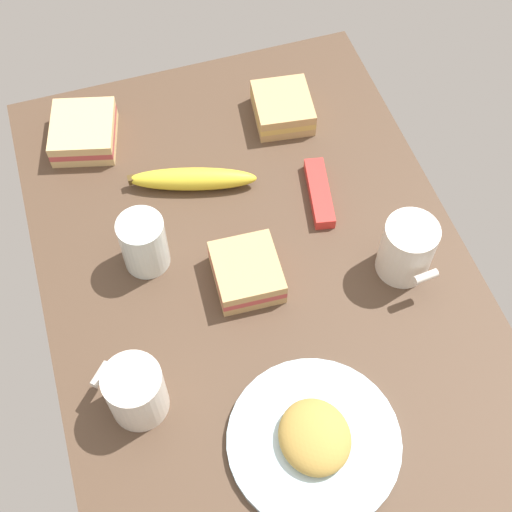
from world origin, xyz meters
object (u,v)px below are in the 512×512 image
object	(u,v)px
plate_of_food	(314,439)
coffee_mug_milky	(407,248)
sandwich_side	(84,132)
sandwich_main	(247,272)
banana	(192,179)
sandwich_extra	(283,108)
snack_bar	(319,193)
coffee_mug_black	(136,391)
glass_of_milk	(144,245)

from	to	relation	value
plate_of_food	coffee_mug_milky	world-z (taller)	coffee_mug_milky
coffee_mug_milky	sandwich_side	bearing A→B (deg)	-133.74
sandwich_main	banana	world-z (taller)	sandwich_main
sandwich_extra	banana	xyz separation A→B (cm)	(10.02, -18.73, -0.35)
coffee_mug_milky	banana	world-z (taller)	coffee_mug_milky
sandwich_side	snack_bar	bearing A→B (deg)	55.58
plate_of_food	sandwich_extra	size ratio (longest dim) A/B	1.96
coffee_mug_black	glass_of_milk	distance (cm)	22.94
coffee_mug_black	snack_bar	bearing A→B (deg)	126.03
sandwich_main	glass_of_milk	bearing A→B (deg)	-120.38
coffee_mug_milky	banana	size ratio (longest dim) A/B	0.48
sandwich_side	coffee_mug_black	bearing A→B (deg)	-1.67
sandwich_side	snack_bar	size ratio (longest dim) A/B	1.07
banana	coffee_mug_black	bearing A→B (deg)	-25.79
plate_of_food	glass_of_milk	distance (cm)	37.16
coffee_mug_milky	sandwich_side	xyz separation A→B (cm)	(-39.27, -41.05, -2.93)
coffee_mug_milky	sandwich_main	xyz separation A→B (cm)	(-4.87, -22.98, -2.93)
coffee_mug_milky	sandwich_side	size ratio (longest dim) A/B	0.73
coffee_mug_black	sandwich_extra	size ratio (longest dim) A/B	0.81
sandwich_extra	snack_bar	size ratio (longest dim) A/B	0.91
sandwich_main	snack_bar	bearing A→B (deg)	125.83
sandwich_main	sandwich_side	distance (cm)	38.86
glass_of_milk	snack_bar	bearing A→B (deg)	96.76
coffee_mug_black	glass_of_milk	xyz separation A→B (cm)	(-22.11, 6.08, -0.58)
sandwich_main	banana	distance (cm)	19.76
coffee_mug_black	glass_of_milk	size ratio (longest dim) A/B	0.99
sandwich_side	glass_of_milk	size ratio (longest dim) A/B	1.44
plate_of_food	sandwich_extra	bearing A→B (deg)	165.43
coffee_mug_milky	sandwich_extra	xyz separation A→B (cm)	(-34.39, -7.42, -2.93)
sandwich_extra	snack_bar	xyz separation A→B (cm)	(18.22, 0.09, -1.20)
coffee_mug_black	snack_bar	size ratio (longest dim) A/B	0.74
glass_of_milk	plate_of_food	bearing A→B (deg)	22.99
plate_of_food	snack_bar	xyz separation A→B (cm)	(-37.55, 14.59, -0.31)
coffee_mug_milky	sandwich_extra	distance (cm)	35.30
coffee_mug_milky	sandwich_extra	size ratio (longest dim) A/B	0.86
sandwich_extra	banana	distance (cm)	21.25
glass_of_milk	banana	bearing A→B (deg)	138.69
plate_of_food	sandwich_side	bearing A→B (deg)	-162.50
plate_of_food	coffee_mug_milky	xyz separation A→B (cm)	(-21.38, 21.92, 3.83)
sandwich_main	banana	xyz separation A→B (cm)	(-19.50, -3.17, -0.35)
plate_of_food	sandwich_side	world-z (taller)	plate_of_food
banana	coffee_mug_milky	bearing A→B (deg)	47.03
coffee_mug_milky	sandwich_main	size ratio (longest dim) A/B	0.91
coffee_mug_milky	sandwich_main	bearing A→B (deg)	-101.96
sandwich_main	sandwich_extra	size ratio (longest dim) A/B	0.94
plate_of_food	banana	size ratio (longest dim) A/B	1.10
plate_of_food	banana	world-z (taller)	plate_of_food
coffee_mug_black	sandwich_side	bearing A→B (deg)	178.33
sandwich_side	sandwich_extra	size ratio (longest dim) A/B	1.17
snack_bar	banana	bearing A→B (deg)	-102.27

